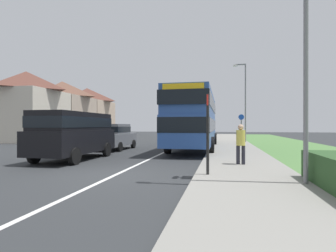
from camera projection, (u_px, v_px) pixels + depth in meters
name	position (u px, v px, depth m)	size (l,w,h in m)	color
ground_plane	(116.00, 175.00, 8.67)	(120.00, 120.00, 0.00)	#2D3033
lane_marking_centre	(166.00, 151.00, 16.51)	(0.14, 60.00, 0.01)	silver
pavement_near_side	(237.00, 156.00, 13.71)	(3.20, 68.00, 0.12)	gray
grass_verge_seaward	(328.00, 158.00, 12.85)	(6.00, 68.00, 0.08)	#517F42
double_decker_bus	(195.00, 118.00, 18.11)	(2.80, 11.44, 3.70)	#284C93
parked_van_black	(74.00, 132.00, 12.58)	(2.11, 4.98, 2.24)	black
parked_car_grey	(115.00, 136.00, 17.77)	(1.90, 4.17, 1.73)	slate
pedestrian_at_stop	(241.00, 142.00, 10.26)	(0.34, 0.34, 1.67)	#23232D
bus_stop_sign	(208.00, 128.00, 8.13)	(0.09, 0.52, 2.60)	black
cycle_route_sign	(241.00, 128.00, 21.04)	(0.44, 0.08, 2.52)	slate
street_lamp_near	(302.00, 5.00, 6.88)	(1.14, 0.20, 8.41)	slate
street_lamp_mid	(244.00, 98.00, 24.32)	(1.14, 0.20, 7.32)	slate
house_terrace_far_side	(62.00, 110.00, 32.56)	(6.29, 18.21, 7.09)	beige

